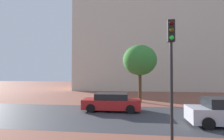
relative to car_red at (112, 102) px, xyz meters
name	(u,v)px	position (x,y,z in m)	size (l,w,h in m)	color
ground_plane	(111,114)	(0.07, -1.20, -0.66)	(120.00, 120.00, 0.00)	brown
street_asphalt_strip	(110,116)	(0.07, -1.61, -0.66)	(120.00, 7.33, 0.00)	#38383D
landmark_building	(144,30)	(3.86, 22.40, 11.33)	(26.31, 13.07, 40.35)	beige
car_red	(112,102)	(0.00, 0.00, 0.00)	(4.48, 2.00, 1.36)	red
traffic_light_pole	(171,58)	(3.24, -6.34, 2.85)	(0.28, 0.34, 5.07)	black
tree_curb_far	(140,60)	(2.36, 4.69, 3.67)	(3.52, 3.52, 5.95)	#4C3823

